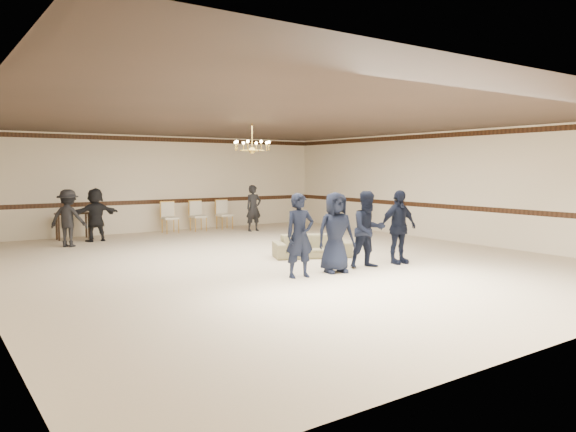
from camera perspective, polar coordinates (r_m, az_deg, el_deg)
name	(u,v)px	position (r m, az deg, el deg)	size (l,w,h in m)	color
room	(275,191)	(12.42, -1.41, 2.66)	(12.01, 14.01, 3.21)	beige
chair_rail	(161,202)	(18.68, -13.24, 1.50)	(12.00, 0.02, 0.14)	#341C0F
crown_molding	(160,139)	(18.67, -13.37, 7.88)	(12.00, 0.02, 0.14)	#341C0F
chandelier	(252,137)	(13.27, -3.82, 8.32)	(0.94, 0.94, 0.89)	#B49239
boy_a	(300,236)	(10.46, 1.26, -2.07)	(0.60, 0.39, 1.64)	black
boy_b	(336,232)	(11.01, 5.06, -1.74)	(0.80, 0.52, 1.64)	black
boy_c	(368,230)	(11.60, 8.48, -1.42)	(0.80, 0.62, 1.64)	black
boy_d	(398,227)	(12.23, 11.56, -1.14)	(0.96, 0.40, 1.64)	black
settee	(312,246)	(12.93, 2.55, -3.19)	(1.82, 0.71, 0.53)	#77714F
adult_left	(68,218)	(15.70, -22.18, -0.21)	(1.01, 0.58, 1.56)	black
adult_mid	(95,215)	(16.59, -19.67, 0.13)	(1.44, 0.46, 1.56)	black
adult_right	(254,208)	(18.22, -3.65, 0.84)	(0.57, 0.37, 1.56)	black
banquet_chair_left	(170,218)	(18.06, -12.33, -0.18)	(0.49, 0.49, 1.01)	beige
banquet_chair_mid	(198,216)	(18.46, -9.46, -0.02)	(0.49, 0.49, 1.01)	beige
banquet_chair_right	(225,215)	(18.91, -6.72, 0.14)	(0.49, 0.49, 1.01)	beige
console_table	(73,226)	(17.36, -21.77, -0.97)	(0.96, 0.40, 0.80)	black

